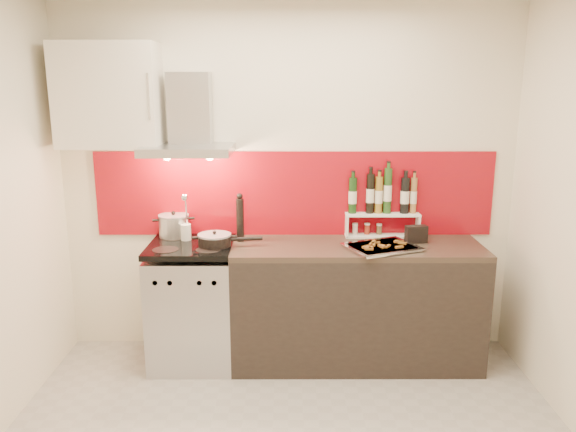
{
  "coord_description": "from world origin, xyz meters",
  "views": [
    {
      "loc": [
        -0.01,
        -2.78,
        2.04
      ],
      "look_at": [
        0.0,
        0.95,
        1.15
      ],
      "focal_mm": 35.0,
      "sensor_mm": 36.0,
      "label": 1
    }
  ],
  "objects_px": {
    "stock_pot": "(174,226)",
    "baking_tray": "(382,247)",
    "range_stove": "(193,305)",
    "counter": "(356,303)",
    "saute_pan": "(216,240)",
    "pepper_mill": "(240,218)"
  },
  "relations": [
    {
      "from": "saute_pan",
      "to": "stock_pot",
      "type": "bearing_deg",
      "value": 144.25
    },
    {
      "from": "pepper_mill",
      "to": "saute_pan",
      "type": "bearing_deg",
      "value": -136.36
    },
    {
      "from": "stock_pot",
      "to": "pepper_mill",
      "type": "height_order",
      "value": "pepper_mill"
    },
    {
      "from": "stock_pot",
      "to": "baking_tray",
      "type": "distance_m",
      "value": 1.54
    },
    {
      "from": "counter",
      "to": "stock_pot",
      "type": "bearing_deg",
      "value": 171.79
    },
    {
      "from": "saute_pan",
      "to": "pepper_mill",
      "type": "height_order",
      "value": "pepper_mill"
    },
    {
      "from": "range_stove",
      "to": "baking_tray",
      "type": "height_order",
      "value": "baking_tray"
    },
    {
      "from": "range_stove",
      "to": "saute_pan",
      "type": "distance_m",
      "value": 0.55
    },
    {
      "from": "pepper_mill",
      "to": "baking_tray",
      "type": "relative_size",
      "value": 0.62
    },
    {
      "from": "counter",
      "to": "pepper_mill",
      "type": "bearing_deg",
      "value": 173.14
    },
    {
      "from": "stock_pot",
      "to": "saute_pan",
      "type": "relative_size",
      "value": 0.5
    },
    {
      "from": "counter",
      "to": "saute_pan",
      "type": "relative_size",
      "value": 3.94
    },
    {
      "from": "pepper_mill",
      "to": "baking_tray",
      "type": "xyz_separation_m",
      "value": [
        1.01,
        -0.2,
        -0.16
      ]
    },
    {
      "from": "range_stove",
      "to": "stock_pot",
      "type": "relative_size",
      "value": 3.99
    },
    {
      "from": "range_stove",
      "to": "baking_tray",
      "type": "relative_size",
      "value": 1.57
    },
    {
      "from": "saute_pan",
      "to": "pepper_mill",
      "type": "distance_m",
      "value": 0.25
    },
    {
      "from": "counter",
      "to": "stock_pot",
      "type": "relative_size",
      "value": 7.9
    },
    {
      "from": "counter",
      "to": "baking_tray",
      "type": "bearing_deg",
      "value": -32.55
    },
    {
      "from": "baking_tray",
      "to": "stock_pot",
      "type": "bearing_deg",
      "value": 168.92
    },
    {
      "from": "stock_pot",
      "to": "saute_pan",
      "type": "height_order",
      "value": "stock_pot"
    },
    {
      "from": "counter",
      "to": "pepper_mill",
      "type": "distance_m",
      "value": 1.06
    },
    {
      "from": "counter",
      "to": "baking_tray",
      "type": "relative_size",
      "value": 3.1
    }
  ]
}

